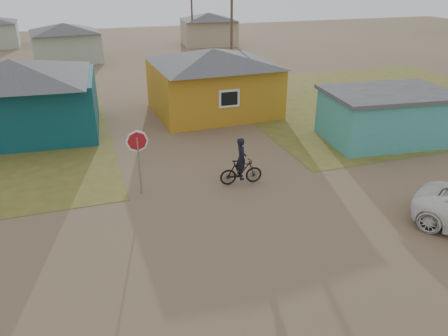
{
  "coord_description": "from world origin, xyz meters",
  "views": [
    {
      "loc": [
        -5.23,
        -11.23,
        8.14
      ],
      "look_at": [
        -0.47,
        3.0,
        1.3
      ],
      "focal_mm": 35.0,
      "sensor_mm": 36.0,
      "label": 1
    }
  ],
  "objects": [
    {
      "name": "utility_pole_far",
      "position": [
        7.5,
        38.0,
        4.14
      ],
      "size": [
        1.4,
        0.2,
        8.0
      ],
      "color": "brown",
      "rests_on": "ground"
    },
    {
      "name": "stop_sign",
      "position": [
        -3.45,
        4.46,
        1.93
      ],
      "size": [
        0.81,
        0.39,
        2.65
      ],
      "color": "gray",
      "rests_on": "ground"
    },
    {
      "name": "house_yellow",
      "position": [
        2.5,
        14.0,
        2.0
      ],
      "size": [
        7.72,
        6.76,
        3.9
      ],
      "color": "#B77C1C",
      "rests_on": "ground"
    },
    {
      "name": "ground",
      "position": [
        0.0,
        0.0,
        0.0
      ],
      "size": [
        120.0,
        120.0,
        0.0
      ],
      "primitive_type": "plane",
      "color": "brown"
    },
    {
      "name": "utility_pole_near",
      "position": [
        6.5,
        22.0,
        4.14
      ],
      "size": [
        1.4,
        0.2,
        8.0
      ],
      "color": "brown",
      "rests_on": "ground"
    },
    {
      "name": "house_beige_east",
      "position": [
        10.0,
        40.0,
        1.86
      ],
      "size": [
        6.95,
        6.05,
        3.6
      ],
      "color": "tan",
      "rests_on": "ground"
    },
    {
      "name": "house_pale_west",
      "position": [
        -6.0,
        34.0,
        1.86
      ],
      "size": [
        7.04,
        6.15,
        3.6
      ],
      "color": "#9FAB93",
      "rests_on": "ground"
    },
    {
      "name": "house_teal",
      "position": [
        -8.5,
        13.5,
        2.05
      ],
      "size": [
        8.93,
        7.08,
        4.0
      ],
      "color": "#0B393E",
      "rests_on": "ground"
    },
    {
      "name": "grass_ne",
      "position": [
        14.0,
        13.0,
        0.01
      ],
      "size": [
        20.0,
        18.0,
        0.0
      ],
      "primitive_type": "cube",
      "color": "olive",
      "rests_on": "ground"
    },
    {
      "name": "shed_turquoise",
      "position": [
        9.5,
        6.5,
        1.31
      ],
      "size": [
        6.71,
        4.93,
        2.6
      ],
      "color": "teal",
      "rests_on": "ground"
    },
    {
      "name": "cyclist",
      "position": [
        0.61,
        4.01,
        0.74
      ],
      "size": [
        1.83,
        0.68,
        2.02
      ],
      "color": "black",
      "rests_on": "ground"
    }
  ]
}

